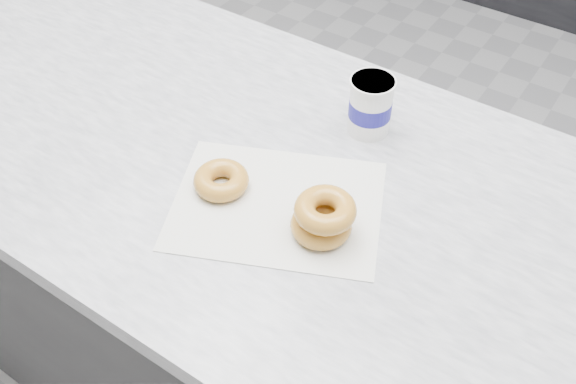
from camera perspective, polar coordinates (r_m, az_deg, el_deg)
name	(u,v)px	position (r m, az deg, el deg)	size (l,w,h in m)	color
ground	(362,254)	(2.16, 6.59, -5.46)	(5.00, 5.00, 0.00)	gray
counter	(249,299)	(1.48, -3.46, -9.49)	(3.06, 0.76, 0.90)	#333335
wax_paper	(277,205)	(1.05, -0.97, -1.14)	(0.34, 0.26, 0.00)	silver
donut_single	(221,180)	(1.07, -5.96, 1.05)	(0.09, 0.09, 0.03)	#BC8D33
donut_stack	(323,217)	(0.99, 3.15, -2.26)	(0.11, 0.11, 0.07)	#BC8D33
coffee_cup	(370,105)	(1.17, 7.34, 7.66)	(0.09, 0.09, 0.11)	white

